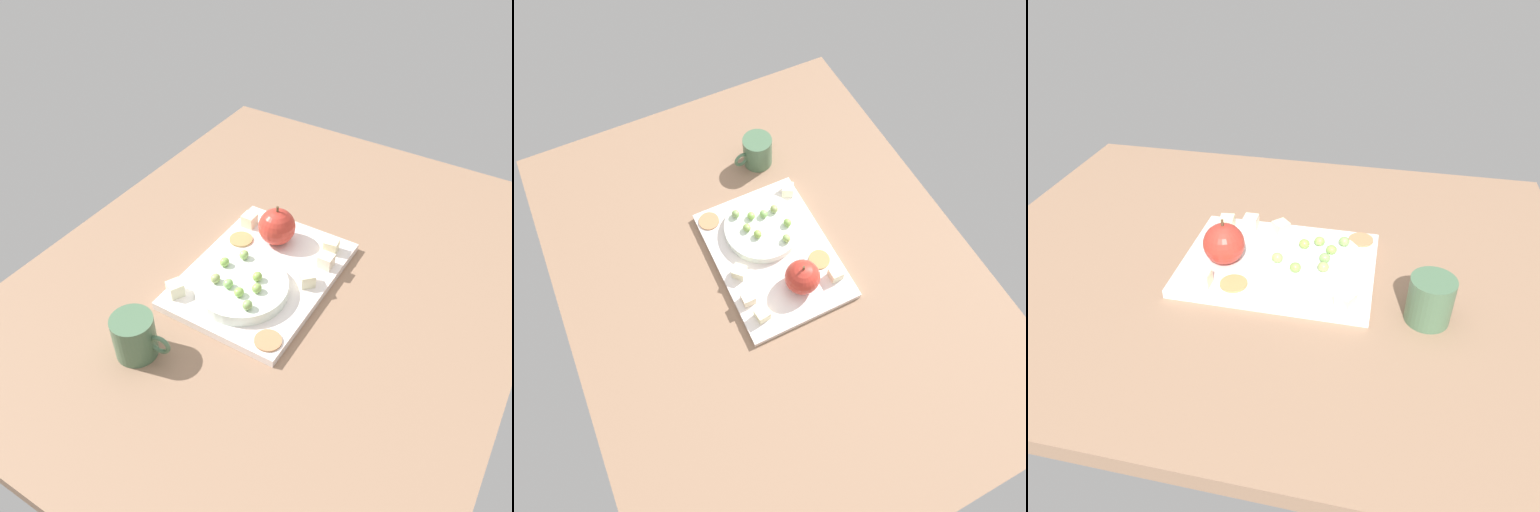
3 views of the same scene
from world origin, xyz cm
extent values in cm
cube|color=#926E55|center=(0.00, 0.00, 1.53)|extent=(115.49, 90.88, 3.05)
cube|color=white|center=(3.33, -2.56, 3.87)|extent=(35.33, 25.84, 1.64)
cylinder|color=white|center=(9.87, -2.94, 5.86)|extent=(17.70, 17.70, 2.34)
sphere|color=red|center=(-6.42, -4.71, 8.53)|extent=(7.68, 7.68, 7.68)
cylinder|color=brown|center=(-6.42, -4.71, 12.97)|extent=(0.50, 0.50, 1.20)
cube|color=#F7F3CA|center=(16.85, -13.08, 6.07)|extent=(3.72, 3.72, 2.74)
cube|color=#F6ECBF|center=(-7.98, -12.36, 6.07)|extent=(2.76, 2.76, 2.74)
cube|color=#EEEABF|center=(1.74, 6.56, 6.07)|extent=(3.88, 3.88, 2.74)
cube|color=#F8EFBC|center=(-9.45, 6.32, 6.07)|extent=(3.04, 3.04, 2.74)
cube|color=#F9E8CA|center=(-4.75, 7.46, 6.07)|extent=(2.76, 2.76, 2.74)
cylinder|color=tan|center=(-2.83, -11.17, 4.89)|extent=(4.85, 4.85, 0.40)
cylinder|color=tan|center=(17.65, 7.45, 4.89)|extent=(4.85, 4.85, 0.40)
ellipsoid|color=#90B755|center=(10.35, 0.73, 7.90)|extent=(1.98, 1.78, 1.72)
ellipsoid|color=#8DB44B|center=(7.73, -0.76, 7.92)|extent=(1.98, 1.78, 1.77)
ellipsoid|color=#8DC152|center=(12.86, -1.51, 7.86)|extent=(1.98, 1.78, 1.65)
ellipsoid|color=#89B953|center=(7.53, -8.22, 7.90)|extent=(1.98, 1.78, 1.73)
ellipsoid|color=#89AF5E|center=(14.84, 1.53, 7.94)|extent=(1.98, 1.78, 1.81)
ellipsoid|color=#9AC262|center=(3.87, -6.14, 7.95)|extent=(1.98, 1.78, 1.83)
ellipsoid|color=#88C162|center=(12.06, -4.34, 7.89)|extent=(1.98, 1.78, 1.72)
ellipsoid|color=#9AAE61|center=(12.20, -7.10, 7.93)|extent=(1.98, 1.78, 1.79)
cylinder|color=#4A6D4E|center=(30.13, -11.27, 7.12)|extent=(7.34, 7.34, 8.14)
torus|color=#4A6D4E|center=(29.38, -6.46, 7.12)|extent=(1.41, 4.08, 4.00)
camera|label=1|loc=(70.59, 37.45, 78.06)|focal=38.49mm
camera|label=2|loc=(-40.32, 19.52, 97.45)|focal=32.11mm
camera|label=3|loc=(20.07, -75.46, 58.52)|focal=34.73mm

